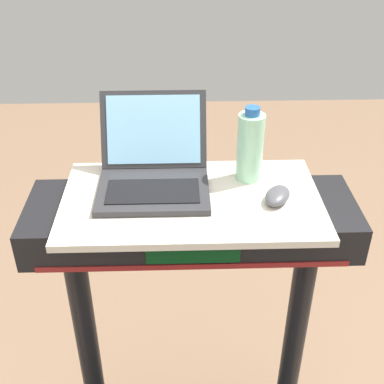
{
  "coord_description": "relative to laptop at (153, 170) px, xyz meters",
  "views": [
    {
      "loc": [
        -0.03,
        -0.44,
        1.84
      ],
      "look_at": [
        0.0,
        0.65,
        1.15
      ],
      "focal_mm": 47.45,
      "sensor_mm": 36.0,
      "label": 1
    }
  ],
  "objects": [
    {
      "name": "computer_mouse",
      "position": [
        0.33,
        -0.1,
        -0.03
      ],
      "size": [
        0.1,
        0.12,
        0.03
      ],
      "primitive_type": "ellipsoid",
      "rotation": [
        0.0,
        0.0,
        -0.49
      ],
      "color": "#4C4C51",
      "rests_on": "desk_board"
    },
    {
      "name": "desk_board",
      "position": [
        0.1,
        -0.07,
        -0.06
      ],
      "size": [
        0.69,
        0.4,
        0.02
      ],
      "primitive_type": "cube",
      "color": "beige",
      "rests_on": "treadmill_base"
    },
    {
      "name": "water_bottle",
      "position": [
        0.27,
        0.03,
        0.06
      ],
      "size": [
        0.07,
        0.07,
        0.22
      ],
      "color": "#9EDBB2",
      "rests_on": "desk_board"
    },
    {
      "name": "laptop",
      "position": [
        0.0,
        0.0,
        0.0
      ],
      "size": [
        0.3,
        0.32,
        0.22
      ],
      "rotation": [
        0.0,
        0.0,
        -0.01
      ],
      "color": "#2D2D30",
      "rests_on": "desk_board"
    }
  ]
}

